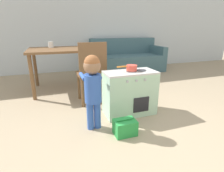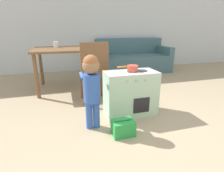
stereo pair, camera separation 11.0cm
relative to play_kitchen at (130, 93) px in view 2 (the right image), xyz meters
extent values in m
plane|color=tan|center=(-0.11, -0.82, -0.28)|extent=(16.00, 16.00, 0.00)
cube|color=silver|center=(-0.11, 2.74, 1.02)|extent=(10.00, 0.06, 2.60)
cube|color=#B2DBB7|center=(0.00, 0.00, -0.01)|extent=(0.64, 0.33, 0.54)
cube|color=silver|center=(0.00, 0.00, 0.27)|extent=(0.64, 0.33, 0.02)
cylinder|color=#38383D|center=(0.02, 0.00, 0.28)|extent=(0.13, 0.13, 0.01)
cylinder|color=#38383D|center=(0.14, 0.00, 0.28)|extent=(0.13, 0.13, 0.01)
cube|color=black|center=(0.08, -0.17, -0.10)|extent=(0.20, 0.01, 0.19)
cylinder|color=#B2B2B7|center=(-0.11, -0.17, 0.21)|extent=(0.03, 0.01, 0.03)
cylinder|color=#B2B2B7|center=(0.00, -0.17, 0.21)|extent=(0.03, 0.01, 0.03)
cylinder|color=#B2B2B7|center=(0.11, -0.17, 0.21)|extent=(0.03, 0.01, 0.03)
cylinder|color=#E04C3D|center=(0.02, 0.00, 0.32)|extent=(0.13, 0.13, 0.07)
cylinder|color=#E04C3D|center=(0.02, 0.00, 0.35)|extent=(0.13, 0.13, 0.01)
cylinder|color=orange|center=(-0.11, 0.00, 0.34)|extent=(0.12, 0.02, 0.02)
cylinder|color=#335BB7|center=(-0.56, -0.21, -0.12)|extent=(0.07, 0.07, 0.31)
cylinder|color=#335BB7|center=(-0.48, -0.21, -0.12)|extent=(0.07, 0.07, 0.31)
cylinder|color=#335BB7|center=(-0.52, -0.21, 0.18)|extent=(0.17, 0.17, 0.30)
sphere|color=#936B4C|center=(-0.52, -0.21, 0.42)|extent=(0.17, 0.17, 0.17)
sphere|color=#995B33|center=(-0.52, -0.21, 0.45)|extent=(0.16, 0.16, 0.16)
cylinder|color=#335BB7|center=(-0.60, -0.09, 0.29)|extent=(0.04, 0.24, 0.04)
cylinder|color=#335BB7|center=(-0.44, -0.09, 0.29)|extent=(0.04, 0.24, 0.04)
cube|color=green|center=(-0.25, -0.43, -0.20)|extent=(0.22, 0.16, 0.16)
cylinder|color=green|center=(-0.25, -0.43, -0.11)|extent=(0.18, 0.02, 0.02)
cube|color=brown|center=(-0.65, 1.28, 0.43)|extent=(1.21, 0.88, 0.03)
cylinder|color=brown|center=(-1.19, 0.90, 0.07)|extent=(0.06, 0.06, 0.70)
cylinder|color=brown|center=(-0.10, 0.90, 0.07)|extent=(0.06, 0.06, 0.70)
cylinder|color=brown|center=(-1.19, 1.66, 0.07)|extent=(0.06, 0.06, 0.70)
cylinder|color=brown|center=(-0.10, 1.66, 0.07)|extent=(0.06, 0.06, 0.70)
cube|color=brown|center=(-0.38, 0.54, 0.15)|extent=(0.38, 0.38, 0.03)
cube|color=brown|center=(-0.38, 0.37, 0.39)|extent=(0.38, 0.02, 0.44)
cylinder|color=brown|center=(-0.53, 0.38, -0.07)|extent=(0.04, 0.04, 0.41)
cylinder|color=brown|center=(-0.22, 0.38, -0.07)|extent=(0.04, 0.04, 0.41)
cylinder|color=brown|center=(-0.53, 0.70, -0.07)|extent=(0.04, 0.04, 0.41)
cylinder|color=brown|center=(-0.22, 0.70, -0.07)|extent=(0.04, 0.04, 0.41)
cube|color=#426670|center=(0.97, 2.23, -0.07)|extent=(1.81, 0.85, 0.42)
cube|color=#426670|center=(0.97, 2.56, 0.34)|extent=(1.81, 0.20, 0.40)
cube|color=#426670|center=(0.13, 2.23, 0.24)|extent=(0.14, 0.85, 0.20)
cube|color=#426670|center=(1.81, 2.23, 0.24)|extent=(0.14, 0.85, 0.20)
cylinder|color=white|center=(-0.87, 1.51, 0.50)|extent=(0.09, 0.09, 0.10)
camera|label=1|loc=(-0.89, -1.88, 0.76)|focal=28.00mm
camera|label=2|loc=(-0.79, -1.92, 0.76)|focal=28.00mm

